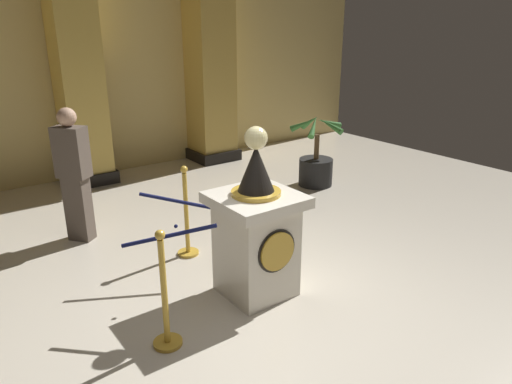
# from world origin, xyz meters

# --- Properties ---
(ground_plane) EXTENTS (12.33, 12.33, 0.00)m
(ground_plane) POSITION_xyz_m (0.00, 0.00, 0.00)
(ground_plane) COLOR beige
(back_wall) EXTENTS (12.33, 0.16, 3.83)m
(back_wall) POSITION_xyz_m (0.00, 5.24, 1.91)
(back_wall) COLOR tan
(back_wall) RESTS_ON ground_plane
(pedestal_clock) EXTENTS (0.76, 0.76, 1.64)m
(pedestal_clock) POSITION_xyz_m (0.17, 0.39, 0.63)
(pedestal_clock) COLOR silver
(pedestal_clock) RESTS_ON ground_plane
(stanchion_near) EXTENTS (0.24, 0.24, 1.05)m
(stanchion_near) POSITION_xyz_m (0.03, 1.50, 0.37)
(stanchion_near) COLOR gold
(stanchion_near) RESTS_ON ground_plane
(stanchion_far) EXTENTS (0.24, 0.24, 1.02)m
(stanchion_far) POSITION_xyz_m (-0.89, 0.17, 0.36)
(stanchion_far) COLOR gold
(stanchion_far) RESTS_ON ground_plane
(velvet_rope) EXTENTS (1.15, 1.16, 0.22)m
(velvet_rope) POSITION_xyz_m (-0.43, 0.83, 0.79)
(velvet_rope) COLOR #141947
(column_right) EXTENTS (0.86, 0.86, 3.68)m
(column_right) POSITION_xyz_m (2.38, 4.82, 1.83)
(column_right) COLOR black
(column_right) RESTS_ON ground_plane
(column_centre_rear) EXTENTS (0.78, 0.78, 3.68)m
(column_centre_rear) POSITION_xyz_m (0.00, 4.82, 1.83)
(column_centre_rear) COLOR black
(column_centre_rear) RESTS_ON ground_plane
(potted_palm_right) EXTENTS (0.83, 0.85, 1.18)m
(potted_palm_right) POSITION_xyz_m (2.89, 2.46, 0.34)
(potted_palm_right) COLOR black
(potted_palm_right) RESTS_ON ground_plane
(bystander_guest) EXTENTS (0.39, 0.42, 1.60)m
(bystander_guest) POSITION_xyz_m (-0.82, 2.63, 0.85)
(bystander_guest) COLOR brown
(bystander_guest) RESTS_ON ground_plane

